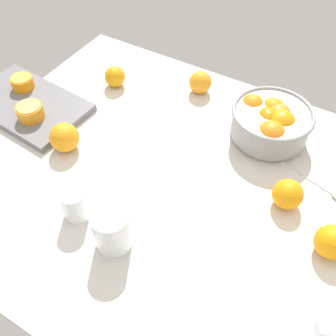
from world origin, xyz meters
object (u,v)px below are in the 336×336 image
at_px(loose_orange_0, 288,194).
at_px(loose_orange_3, 115,77).
at_px(loose_orange_4, 332,241).
at_px(fruit_bowl, 271,122).
at_px(juice_glass, 75,205).
at_px(orange_half_1, 30,111).
at_px(second_glass, 112,231).
at_px(orange_half_0, 22,82).
at_px(loose_orange_1, 64,137).
at_px(loose_orange_2, 200,82).
at_px(spoon, 322,186).
at_px(cutting_board, 27,104).

relative_size(loose_orange_0, loose_orange_3, 1.12).
height_order(loose_orange_3, loose_orange_4, loose_orange_4).
relative_size(fruit_bowl, juice_glass, 2.66).
bearing_deg(orange_half_1, second_glass, -24.93).
bearing_deg(orange_half_1, loose_orange_0, 7.40).
distance_m(orange_half_0, loose_orange_1, 0.29).
relative_size(loose_orange_2, loose_orange_4, 0.93).
distance_m(loose_orange_0, spoon, 0.12).
bearing_deg(orange_half_0, spoon, 6.28).
bearing_deg(loose_orange_3, orange_half_1, -111.56).
xyz_separation_m(orange_half_1, loose_orange_1, (0.15, -0.03, -0.00)).
distance_m(orange_half_1, loose_orange_3, 0.28).
xyz_separation_m(orange_half_1, loose_orange_2, (0.35, 0.37, -0.01)).
distance_m(fruit_bowl, orange_half_0, 0.74).
xyz_separation_m(juice_glass, loose_orange_1, (-0.16, 0.15, 0.00)).
relative_size(fruit_bowl, spoon, 1.23).
distance_m(fruit_bowl, loose_orange_3, 0.50).
distance_m(loose_orange_2, loose_orange_4, 0.60).
bearing_deg(loose_orange_0, second_glass, -134.65).
height_order(loose_orange_3, spoon, loose_orange_3).
relative_size(loose_orange_0, spoon, 0.41).
distance_m(loose_orange_0, loose_orange_3, 0.64).
height_order(second_glass, orange_half_1, second_glass).
relative_size(second_glass, orange_half_0, 1.62).
height_order(juice_glass, loose_orange_2, juice_glass).
xyz_separation_m(orange_half_1, loose_orange_0, (0.72, 0.09, -0.00)).
xyz_separation_m(fruit_bowl, loose_orange_1, (-0.45, -0.32, -0.01)).
xyz_separation_m(second_glass, loose_orange_2, (-0.08, 0.57, -0.01)).
xyz_separation_m(cutting_board, loose_orange_3, (0.16, 0.22, 0.02)).
height_order(juice_glass, spoon, juice_glass).
bearing_deg(loose_orange_2, loose_orange_3, -156.11).
bearing_deg(orange_half_1, loose_orange_1, -11.00).
distance_m(juice_glass, loose_orange_0, 0.49).
relative_size(orange_half_0, loose_orange_0, 0.91).
height_order(orange_half_0, loose_orange_3, loose_orange_3).
distance_m(second_glass, loose_orange_4, 0.47).
relative_size(cutting_board, loose_orange_3, 5.53).
relative_size(juice_glass, loose_orange_3, 1.28).
relative_size(loose_orange_0, loose_orange_1, 0.92).
height_order(juice_glass, second_glass, second_glass).
height_order(orange_half_1, loose_orange_3, loose_orange_3).
bearing_deg(second_glass, orange_half_0, 152.22).
height_order(fruit_bowl, orange_half_1, fruit_bowl).
xyz_separation_m(loose_orange_0, loose_orange_3, (-0.61, 0.17, -0.00)).
xyz_separation_m(loose_orange_3, spoon, (0.68, -0.07, -0.03)).
height_order(loose_orange_1, loose_orange_3, loose_orange_1).
distance_m(loose_orange_3, spoon, 0.68).
xyz_separation_m(cutting_board, loose_orange_1, (0.21, -0.07, 0.03)).
bearing_deg(second_glass, spoon, 47.63).
height_order(fruit_bowl, loose_orange_4, fruit_bowl).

